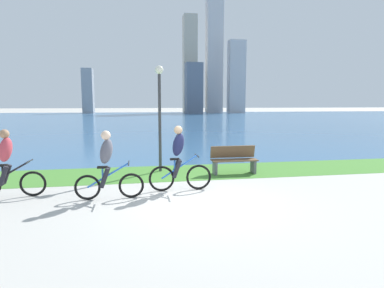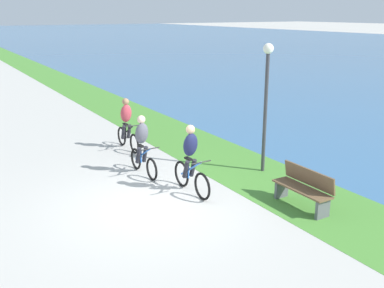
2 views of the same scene
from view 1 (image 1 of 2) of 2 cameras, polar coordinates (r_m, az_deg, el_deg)
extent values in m
plane|color=#B2AFA8|center=(7.54, 0.75, -10.42)|extent=(300.00, 300.00, 0.00)
cube|color=#478433|center=(10.73, -2.59, -5.06)|extent=(120.00, 2.48, 0.01)
cube|color=#386693|center=(47.50, -8.39, 4.39)|extent=(300.00, 71.56, 0.00)
torus|color=black|center=(8.60, 1.19, -5.89)|extent=(0.67, 0.06, 0.67)
torus|color=black|center=(8.47, -5.40, -6.12)|extent=(0.67, 0.06, 0.67)
cylinder|color=blue|center=(8.45, -2.26, -4.09)|extent=(0.96, 0.04, 0.62)
cylinder|color=blue|center=(8.45, -3.08, -4.44)|extent=(0.04, 0.04, 0.49)
cube|color=black|center=(8.40, -3.09, -2.69)|extent=(0.24, 0.10, 0.05)
cylinder|color=black|center=(8.47, 0.87, -2.04)|extent=(0.03, 0.52, 0.03)
ellipsoid|color=#1E234C|center=(8.35, -2.44, -0.10)|extent=(0.40, 0.36, 0.65)
sphere|color=#D8AD84|center=(8.31, -2.46, 2.50)|extent=(0.22, 0.22, 0.22)
cylinder|color=#26262D|center=(8.55, -2.84, -4.15)|extent=(0.27, 0.11, 0.49)
cylinder|color=#26262D|center=(8.35, -2.66, -4.42)|extent=(0.27, 0.11, 0.49)
torus|color=black|center=(8.00, -10.69, -7.24)|extent=(0.61, 0.06, 0.61)
torus|color=black|center=(8.08, -18.01, -7.32)|extent=(0.61, 0.06, 0.61)
cylinder|color=blue|center=(7.96, -14.61, -5.36)|extent=(0.99, 0.04, 0.59)
cylinder|color=blue|center=(7.99, -15.52, -5.73)|extent=(0.04, 0.04, 0.46)
cube|color=black|center=(7.93, -15.58, -3.98)|extent=(0.24, 0.10, 0.05)
cylinder|color=black|center=(7.88, -11.15, -3.33)|extent=(0.03, 0.52, 0.03)
ellipsoid|color=#595966|center=(7.86, -14.93, -1.25)|extent=(0.40, 0.36, 0.65)
sphere|color=beige|center=(7.82, -15.02, 1.50)|extent=(0.22, 0.22, 0.22)
cylinder|color=#26262D|center=(8.08, -15.09, -5.51)|extent=(0.27, 0.11, 0.49)
cylinder|color=#26262D|center=(7.88, -15.22, -5.83)|extent=(0.27, 0.11, 0.49)
torus|color=black|center=(8.91, -26.32, -6.32)|extent=(0.63, 0.06, 0.63)
cylinder|color=black|center=(9.02, -29.74, -4.53)|extent=(1.00, 0.04, 0.60)
cylinder|color=black|center=(9.07, -30.49, -4.84)|extent=(0.04, 0.04, 0.46)
cube|color=black|center=(9.03, -30.59, -3.27)|extent=(0.24, 0.10, 0.05)
cylinder|color=black|center=(8.81, -26.84, -2.74)|extent=(0.03, 0.52, 0.03)
ellipsoid|color=#BF3F4C|center=(8.94, -30.13, -0.87)|extent=(0.40, 0.36, 0.65)
sphere|color=#A57A59|center=(8.90, -30.28, 1.56)|extent=(0.22, 0.22, 0.22)
cylinder|color=#26262D|center=(9.14, -29.97, -4.64)|extent=(0.27, 0.11, 0.49)
cylinder|color=#26262D|center=(8.96, -30.41, -4.89)|extent=(0.27, 0.11, 0.49)
cube|color=brown|center=(10.56, 7.52, -2.85)|extent=(1.50, 0.45, 0.04)
cube|color=brown|center=(10.70, 7.23, -1.36)|extent=(1.50, 0.11, 0.40)
cube|color=#595960|center=(10.81, 10.79, -3.89)|extent=(0.08, 0.37, 0.45)
cube|color=#595960|center=(10.43, 4.08, -4.20)|extent=(0.08, 0.37, 0.45)
cylinder|color=#38383D|center=(10.79, -5.72, 3.73)|extent=(0.10, 0.10, 3.27)
sphere|color=white|center=(10.83, -5.84, 12.93)|extent=(0.28, 0.28, 0.28)
cube|color=#8C939E|center=(78.08, -17.93, 8.90)|extent=(2.35, 3.44, 10.09)
cube|color=slate|center=(73.30, 0.33, 9.82)|extent=(3.69, 3.30, 11.21)
cube|color=#ADA899|center=(80.27, -0.37, 13.87)|extent=(3.23, 3.09, 23.16)
cube|color=#ADA899|center=(79.86, 0.57, 9.27)|extent=(2.72, 2.63, 10.27)
cube|color=#B7B7BC|center=(80.88, 3.95, 15.06)|extent=(3.83, 2.97, 26.67)
cube|color=#B7B7BC|center=(78.20, 7.85, 11.65)|extent=(3.88, 2.52, 16.84)
camera|label=2|loc=(10.48, 64.53, 14.18)|focal=41.51mm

